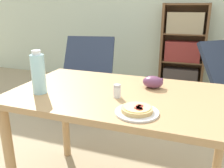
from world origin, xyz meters
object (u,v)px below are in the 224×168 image
(grape_bunch, at_px, (153,82))
(salt_shaker, at_px, (117,91))
(pizza_on_plate, at_px, (137,110))
(lounge_chair_near, at_px, (86,86))
(drink_bottle, at_px, (38,73))
(bookshelf, at_px, (183,50))

(grape_bunch, distance_m, salt_shaker, 0.28)
(pizza_on_plate, height_order, grape_bunch, grape_bunch)
(pizza_on_plate, bearing_deg, lounge_chair_near, 123.31)
(pizza_on_plate, relative_size, salt_shaker, 2.83)
(drink_bottle, distance_m, salt_shaker, 0.47)
(drink_bottle, relative_size, lounge_chair_near, 0.29)
(salt_shaker, bearing_deg, bookshelf, 85.64)
(lounge_chair_near, relative_size, bookshelf, 0.67)
(grape_bunch, height_order, bookshelf, bookshelf)
(grape_bunch, height_order, lounge_chair_near, lounge_chair_near)
(pizza_on_plate, distance_m, grape_bunch, 0.40)
(drink_bottle, height_order, bookshelf, bookshelf)
(pizza_on_plate, xyz_separation_m, salt_shaker, (-0.16, 0.17, 0.02))
(drink_bottle, relative_size, salt_shaker, 3.39)
(lounge_chair_near, bearing_deg, drink_bottle, -86.81)
(grape_bunch, relative_size, bookshelf, 0.10)
(pizza_on_plate, bearing_deg, drink_bottle, 172.19)
(pizza_on_plate, relative_size, drink_bottle, 0.83)
(grape_bunch, relative_size, lounge_chair_near, 0.14)
(pizza_on_plate, height_order, drink_bottle, drink_bottle)
(drink_bottle, bearing_deg, lounge_chair_near, 106.05)
(pizza_on_plate, height_order, bookshelf, bookshelf)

